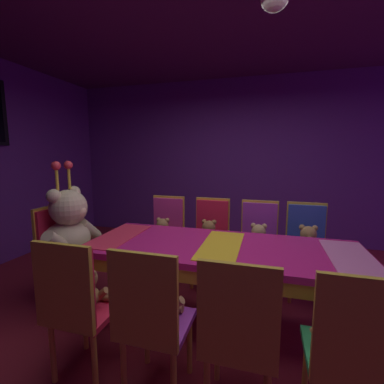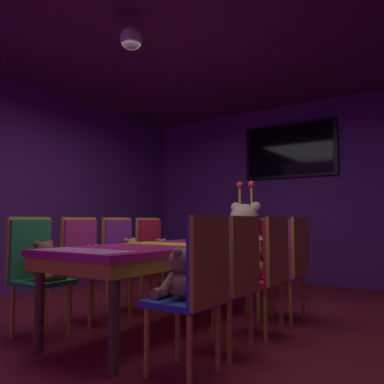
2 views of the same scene
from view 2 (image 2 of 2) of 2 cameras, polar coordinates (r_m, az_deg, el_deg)
The scene contains 25 objects.
ground_plane at distance 3.72m, azimuth -3.58°, elevation -18.93°, with size 7.90×7.90×0.00m, color maroon.
wall_back at distance 6.45m, azimuth 14.18°, elevation -0.02°, with size 5.20×0.12×2.80m, color #59267F.
wall_left at distance 5.60m, azimuth -25.03°, elevation 0.85°, with size 0.12×6.40×2.80m, color #59267F.
ceiling_panel at distance 4.05m, azimuth -3.39°, elevation 23.05°, with size 5.20×6.40×0.04m, color #4C1E4C.
banquet_table at distance 3.61m, azimuth -3.53°, elevation -8.87°, with size 0.90×2.30×0.75m.
chair_left_0 at distance 3.69m, azimuth -21.77°, elevation -9.38°, with size 0.42×0.41×0.98m.
teddy_left_0 at distance 3.57m, azimuth -20.43°, elevation -9.56°, with size 0.27×0.35×0.33m.
chair_left_1 at distance 4.03m, azimuth -15.31°, elevation -9.05°, with size 0.42×0.41×0.98m.
teddy_left_1 at distance 3.92m, azimuth -13.94°, elevation -9.57°, with size 0.22×0.28×0.27m.
chair_left_2 at distance 4.38m, azimuth -10.10°, elevation -8.73°, with size 0.42×0.41×0.98m.
teddy_left_2 at distance 4.28m, azimuth -8.69°, elevation -8.91°, with size 0.26×0.33×0.31m.
chair_left_3 at distance 4.76m, azimuth -5.64°, elevation -8.39°, with size 0.42×0.41×0.98m.
teddy_left_3 at distance 4.68m, azimuth -4.27°, elevation -8.68°, with size 0.23×0.30×0.28m.
chair_right_0 at distance 2.50m, azimuth 1.09°, elevation -12.33°, with size 0.42×0.41×0.98m.
teddy_right_0 at distance 2.58m, azimuth -1.70°, elevation -12.03°, with size 0.27×0.35×0.33m.
chair_right_1 at distance 2.92m, azimuth 6.29°, elevation -11.10°, with size 0.42×0.41×0.98m.
teddy_right_1 at distance 3.00m, azimuth 3.79°, elevation -11.05°, with size 0.25×0.33×0.31m.
chair_right_2 at distance 3.41m, azimuth 11.00°, elevation -10.04°, with size 0.42×0.41×0.98m.
teddy_right_2 at distance 3.47m, azimuth 8.76°, elevation -10.05°, with size 0.25×0.33×0.31m.
chair_right_3 at distance 3.93m, azimuth 14.24°, elevation -9.20°, with size 0.42×0.41×0.98m.
teddy_right_3 at distance 3.98m, azimuth 12.27°, elevation -9.33°, with size 0.24×0.31×0.29m.
throne_chair at distance 5.06m, azimuth 8.41°, elevation -8.11°, with size 0.41×0.42×0.98m.
king_teddy_bear at distance 4.89m, azimuth 7.50°, elevation -6.21°, with size 0.76×0.59×0.98m.
wall_tv at distance 6.44m, azimuth 13.79°, elevation 5.81°, with size 1.47×0.06×0.86m.
pendant_light at distance 3.77m, azimuth -8.70°, elevation 20.97°, with size 0.20×0.20×0.20m, color white.
Camera 2 is at (2.20, -2.85, 0.95)m, focal length 37.14 mm.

